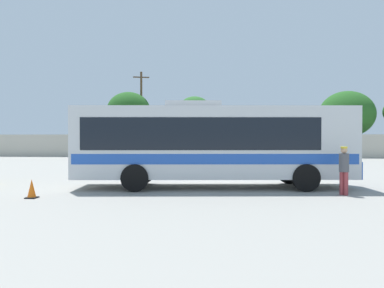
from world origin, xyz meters
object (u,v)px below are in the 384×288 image
(roadside_tree_left, at_px, (129,110))
(roadside_tree_midright, at_px, (347,114))
(parked_car_third_grey, at_px, (246,151))
(coach_bus_silver_blue, at_px, (210,142))
(parked_car_rightmost_grey, at_px, (304,151))
(parked_car_leftmost_black, at_px, (115,150))
(traffic_cone_on_apron, at_px, (32,189))
(roadside_tree_midleft, at_px, (195,111))
(parked_car_second_red, at_px, (171,151))
(attendant_by_bus_door, at_px, (344,167))
(utility_pole_near, at_px, (141,112))

(roadside_tree_left, relative_size, roadside_tree_midright, 0.99)
(parked_car_third_grey, distance_m, roadside_tree_left, 14.38)
(coach_bus_silver_blue, relative_size, roadside_tree_midright, 1.60)
(parked_car_third_grey, bearing_deg, parked_car_rightmost_grey, 5.91)
(parked_car_leftmost_black, xyz_separation_m, traffic_cone_on_apron, (4.19, -23.66, -0.49))
(roadside_tree_midleft, bearing_deg, roadside_tree_left, -161.61)
(roadside_tree_midleft, relative_size, traffic_cone_on_apron, 10.46)
(parked_car_leftmost_black, xyz_separation_m, parked_car_third_grey, (12.42, -0.51, -0.02))
(coach_bus_silver_blue, distance_m, roadside_tree_midleft, 28.31)
(parked_car_rightmost_grey, xyz_separation_m, roadside_tree_left, (-17.80, 5.25, 4.19))
(parked_car_second_red, bearing_deg, coach_bus_silver_blue, -77.16)
(parked_car_rightmost_grey, bearing_deg, attendant_by_bus_door, -97.51)
(roadside_tree_midright, bearing_deg, attendant_by_bus_door, -106.89)
(parked_car_leftmost_black, xyz_separation_m, parked_car_second_red, (5.44, -0.12, -0.03))
(utility_pole_near, bearing_deg, coach_bus_silver_blue, -71.44)
(utility_pole_near, bearing_deg, roadside_tree_midright, 2.32)
(roadside_tree_left, bearing_deg, parked_car_third_grey, -24.94)
(parked_car_third_grey, relative_size, roadside_tree_left, 0.60)
(parked_car_leftmost_black, relative_size, traffic_cone_on_apron, 7.13)
(roadside_tree_left, relative_size, traffic_cone_on_apron, 10.93)
(roadside_tree_left, bearing_deg, traffic_cone_on_apron, -81.65)
(parked_car_second_red, xyz_separation_m, traffic_cone_on_apron, (-1.25, -23.54, -0.47))
(utility_pole_near, height_order, roadside_tree_midleft, utility_pole_near)
(parked_car_rightmost_grey, xyz_separation_m, utility_pole_near, (-16.58, 6.08, 4.06))
(parked_car_leftmost_black, bearing_deg, parked_car_rightmost_grey, 0.13)
(utility_pole_near, relative_size, roadside_tree_midright, 1.32)
(parked_car_rightmost_grey, relative_size, traffic_cone_on_apron, 6.43)
(parked_car_leftmost_black, bearing_deg, attendant_by_bus_door, -55.97)
(coach_bus_silver_blue, xyz_separation_m, parked_car_second_red, (-4.60, 20.21, -1.09))
(attendant_by_bus_door, relative_size, traffic_cone_on_apron, 2.69)
(attendant_by_bus_door, distance_m, roadside_tree_left, 31.34)
(parked_car_second_red, relative_size, roadside_tree_midright, 0.57)
(attendant_by_bus_door, height_order, utility_pole_near, utility_pole_near)
(parked_car_second_red, bearing_deg, utility_pole_near, 124.43)
(parked_car_rightmost_grey, distance_m, traffic_cone_on_apron, 27.30)
(roadside_tree_midleft, bearing_deg, roadside_tree_midright, -2.07)
(attendant_by_bus_door, relative_size, parked_car_rightmost_grey, 0.42)
(utility_pole_near, xyz_separation_m, roadside_tree_midright, (22.49, 0.91, -0.30))
(utility_pole_near, xyz_separation_m, traffic_cone_on_apron, (3.03, -29.78, -4.54))
(parked_car_second_red, height_order, traffic_cone_on_apron, parked_car_second_red)
(parked_car_rightmost_grey, bearing_deg, roadside_tree_midright, 49.81)
(attendant_by_bus_door, distance_m, roadside_tree_midright, 30.54)
(coach_bus_silver_blue, bearing_deg, roadside_tree_left, 111.52)
(utility_pole_near, height_order, traffic_cone_on_apron, utility_pole_near)
(parked_car_second_red, distance_m, parked_car_third_grey, 6.99)
(roadside_tree_left, relative_size, roadside_tree_midleft, 1.04)
(parked_car_rightmost_grey, height_order, utility_pole_near, utility_pole_near)
(parked_car_third_grey, relative_size, parked_car_rightmost_grey, 1.02)
(utility_pole_near, distance_m, roadside_tree_midleft, 6.03)
(traffic_cone_on_apron, bearing_deg, parked_car_third_grey, 70.43)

